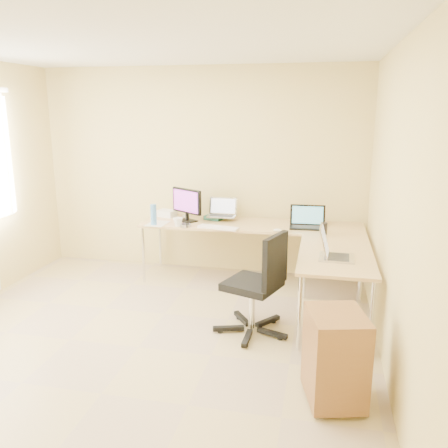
% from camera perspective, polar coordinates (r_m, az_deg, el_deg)
% --- Properties ---
extents(floor, '(4.50, 4.50, 0.00)m').
position_cam_1_polar(floor, '(4.38, -10.43, -14.58)').
color(floor, tan).
rests_on(floor, ground).
extents(ceiling, '(4.50, 4.50, 0.00)m').
position_cam_1_polar(ceiling, '(3.90, -12.20, 21.37)').
color(ceiling, white).
rests_on(ceiling, ground).
extents(wall_back, '(4.50, 0.00, 4.50)m').
position_cam_1_polar(wall_back, '(6.04, -2.84, 6.50)').
color(wall_back, '#DCC672').
rests_on(wall_back, ground).
extents(wall_right, '(0.00, 4.50, 4.50)m').
position_cam_1_polar(wall_right, '(3.67, 20.52, 0.85)').
color(wall_right, '#DCC672').
rests_on(wall_right, ground).
extents(desk_main, '(2.65, 0.70, 0.73)m').
position_cam_1_polar(desk_main, '(5.71, 3.30, -3.54)').
color(desk_main, tan).
rests_on(desk_main, ground).
extents(desk_return, '(0.70, 1.30, 0.73)m').
position_cam_1_polar(desk_return, '(4.71, 13.27, -7.74)').
color(desk_return, tan).
rests_on(desk_return, ground).
extents(monitor, '(0.49, 0.38, 0.41)m').
position_cam_1_polar(monitor, '(5.71, -4.56, 2.33)').
color(monitor, black).
rests_on(monitor, desk_main).
extents(book_stack, '(0.28, 0.34, 0.05)m').
position_cam_1_polar(book_stack, '(5.89, -0.94, 0.92)').
color(book_stack, '#235F4F').
rests_on(book_stack, desk_main).
extents(laptop_center, '(0.35, 0.27, 0.22)m').
position_cam_1_polar(laptop_center, '(5.75, -0.27, 2.01)').
color(laptop_center, '#A9A9A9').
rests_on(laptop_center, desk_main).
extents(laptop_black, '(0.42, 0.32, 0.26)m').
position_cam_1_polar(laptop_black, '(5.48, 10.18, 0.83)').
color(laptop_black, black).
rests_on(laptop_black, desk_main).
extents(keyboard, '(0.49, 0.22, 0.02)m').
position_cam_1_polar(keyboard, '(5.39, -0.71, -0.43)').
color(keyboard, silver).
rests_on(keyboard, desk_main).
extents(mouse, '(0.11, 0.08, 0.03)m').
position_cam_1_polar(mouse, '(5.29, 6.54, -0.75)').
color(mouse, white).
rests_on(mouse, desk_main).
extents(mug, '(0.11, 0.11, 0.10)m').
position_cam_1_polar(mug, '(5.51, -5.65, 0.25)').
color(mug, white).
rests_on(mug, desk_main).
extents(cd_stack, '(0.14, 0.14, 0.03)m').
position_cam_1_polar(cd_stack, '(5.49, -4.70, -0.16)').
color(cd_stack, silver).
rests_on(cd_stack, desk_main).
extents(water_bottle, '(0.09, 0.09, 0.25)m').
position_cam_1_polar(water_bottle, '(5.59, -8.60, 1.12)').
color(water_bottle, '#4683C2').
rests_on(water_bottle, desk_main).
extents(papers, '(0.23, 0.32, 0.01)m').
position_cam_1_polar(papers, '(5.67, -8.14, 0.05)').
color(papers, silver).
rests_on(papers, desk_main).
extents(white_box, '(0.26, 0.22, 0.08)m').
position_cam_1_polar(white_box, '(6.04, -7.02, 1.31)').
color(white_box, white).
rests_on(white_box, desk_main).
extents(desk_fan, '(0.27, 0.27, 0.29)m').
position_cam_1_polar(desk_fan, '(5.96, -4.61, 2.23)').
color(desk_fan, silver).
rests_on(desk_fan, desk_main).
extents(black_cup, '(0.08, 0.08, 0.13)m').
position_cam_1_polar(black_cup, '(5.25, 12.10, -0.53)').
color(black_cup, black).
rests_on(black_cup, desk_main).
extents(laptop_return, '(0.38, 0.31, 0.25)m').
position_cam_1_polar(laptop_return, '(4.40, 13.68, -2.58)').
color(laptop_return, silver).
rests_on(laptop_return, desk_return).
extents(office_chair, '(0.77, 0.77, 1.00)m').
position_cam_1_polar(office_chair, '(4.39, 3.46, -7.13)').
color(office_chair, black).
rests_on(office_chair, ground).
extents(cabinet, '(0.48, 0.55, 0.65)m').
position_cam_1_polar(cabinet, '(3.54, 13.41, -15.45)').
color(cabinet, brown).
rests_on(cabinet, ground).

